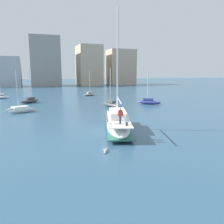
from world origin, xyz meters
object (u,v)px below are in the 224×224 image
(moored_sloop_far, at_px, (20,109))
(moored_ketch_distant, at_px, (111,104))
(main_sailboat, at_px, (118,123))
(moored_cutter_left, at_px, (30,100))
(seagull, at_px, (105,150))
(moored_catamaran, at_px, (149,102))
(moored_sloop_near, at_px, (89,94))

(moored_sloop_far, height_order, moored_ketch_distant, moored_ketch_distant)
(moored_ketch_distant, bearing_deg, main_sailboat, -106.46)
(moored_cutter_left, bearing_deg, moored_ketch_distant, -38.29)
(main_sailboat, height_order, seagull, main_sailboat)
(main_sailboat, bearing_deg, moored_catamaran, 53.22)
(moored_sloop_far, relative_size, moored_ketch_distant, 0.96)
(main_sailboat, xyz_separation_m, moored_sloop_near, (5.80, 38.15, -0.43))
(seagull, bearing_deg, moored_sloop_near, 78.39)
(moored_sloop_near, xyz_separation_m, moored_ketch_distant, (-0.93, -21.67, 0.06))
(seagull, bearing_deg, moored_cutter_left, 100.54)
(moored_sloop_far, bearing_deg, main_sailboat, -56.88)
(moored_ketch_distant, distance_m, seagull, 23.59)
(moored_cutter_left, distance_m, moored_ketch_distant, 18.22)
(moored_sloop_near, bearing_deg, moored_sloop_far, -127.09)
(main_sailboat, relative_size, seagull, 11.64)
(moored_sloop_far, relative_size, seagull, 6.04)
(moored_ketch_distant, bearing_deg, moored_catamaran, 8.85)
(seagull, bearing_deg, moored_sloop_far, 108.72)
(moored_sloop_near, relative_size, moored_cutter_left, 0.92)
(moored_catamaran, bearing_deg, moored_cutter_left, 156.31)
(moored_sloop_near, height_order, moored_ketch_distant, moored_ketch_distant)
(moored_catamaran, bearing_deg, seagull, -125.11)
(moored_sloop_near, height_order, moored_sloop_far, moored_sloop_far)
(main_sailboat, distance_m, moored_sloop_near, 38.59)
(main_sailboat, height_order, moored_ketch_distant, main_sailboat)
(moored_sloop_near, bearing_deg, main_sailboat, -98.64)
(main_sailboat, distance_m, moored_catamaran, 22.22)
(moored_cutter_left, xyz_separation_m, seagull, (6.22, -33.45, -0.39))
(main_sailboat, xyz_separation_m, moored_catamaran, (13.30, 17.79, -0.39))
(moored_catamaran, relative_size, moored_cutter_left, 0.94)
(moored_catamaran, xyz_separation_m, seagull, (-16.51, -23.47, -0.38))
(moored_sloop_near, height_order, moored_cutter_left, moored_cutter_left)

